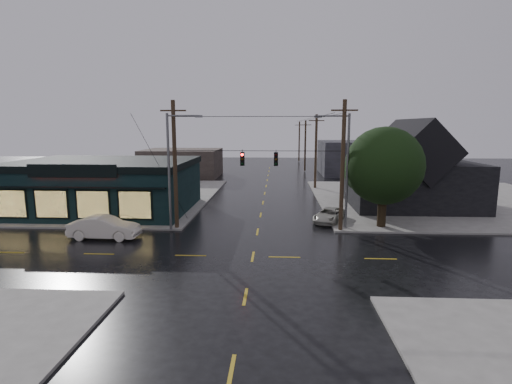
# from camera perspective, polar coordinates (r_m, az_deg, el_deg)

# --- Properties ---
(ground_plane) EXTENTS (160.00, 160.00, 0.00)m
(ground_plane) POSITION_cam_1_polar(r_m,az_deg,el_deg) (25.64, -0.46, -9.22)
(ground_plane) COLOR black
(sidewalk_nw) EXTENTS (28.00, 28.00, 0.15)m
(sidewalk_nw) POSITION_cam_1_polar(r_m,az_deg,el_deg) (49.85, -22.55, -0.67)
(sidewalk_nw) COLOR slate
(sidewalk_nw) RESTS_ON ground
(sidewalk_ne) EXTENTS (28.00, 28.00, 0.15)m
(sidewalk_ne) POSITION_cam_1_polar(r_m,az_deg,el_deg) (48.64, 25.36, -1.09)
(sidewalk_ne) COLOR slate
(sidewalk_ne) RESTS_ON ground
(pizza_shop) EXTENTS (16.30, 12.34, 4.90)m
(pizza_shop) POSITION_cam_1_polar(r_m,az_deg,el_deg) (41.07, -20.67, 0.93)
(pizza_shop) COLOR black
(pizza_shop) RESTS_ON ground
(ne_building) EXTENTS (12.60, 11.60, 8.75)m
(ne_building) POSITION_cam_1_polar(r_m,az_deg,el_deg) (43.56, 21.15, 3.90)
(ne_building) COLOR black
(ne_building) RESTS_ON ground
(corner_tree) EXTENTS (6.18, 6.18, 8.01)m
(corner_tree) POSITION_cam_1_polar(r_m,az_deg,el_deg) (33.25, 17.83, 3.55)
(corner_tree) COLOR black
(corner_tree) RESTS_ON ground
(utility_pole_nw) EXTENTS (2.00, 0.32, 10.15)m
(utility_pole_nw) POSITION_cam_1_polar(r_m,az_deg,el_deg) (32.80, -11.20, -5.22)
(utility_pole_nw) COLOR black
(utility_pole_nw) RESTS_ON ground
(utility_pole_ne) EXTENTS (2.00, 0.32, 10.15)m
(utility_pole_ne) POSITION_cam_1_polar(r_m,az_deg,el_deg) (32.21, 11.94, -5.52)
(utility_pole_ne) COLOR black
(utility_pole_ne) RESTS_ON ground
(utility_pole_far_a) EXTENTS (2.00, 0.32, 9.65)m
(utility_pole_far_a) POSITION_cam_1_polar(r_m,az_deg,el_deg) (53.12, 8.41, 0.46)
(utility_pole_far_a) COLOR black
(utility_pole_far_a) RESTS_ON ground
(utility_pole_far_b) EXTENTS (2.00, 0.32, 9.15)m
(utility_pole_far_b) POSITION_cam_1_polar(r_m,az_deg,el_deg) (72.88, 6.97, 2.92)
(utility_pole_far_b) COLOR black
(utility_pole_far_b) RESTS_ON ground
(utility_pole_far_c) EXTENTS (2.00, 0.32, 9.15)m
(utility_pole_far_c) POSITION_cam_1_polar(r_m,az_deg,el_deg) (92.74, 6.14, 4.32)
(utility_pole_far_c) COLOR black
(utility_pole_far_c) RESTS_ON ground
(span_signal_assembly) EXTENTS (13.00, 0.48, 1.23)m
(span_signal_assembly) POSITION_cam_1_polar(r_m,az_deg,el_deg) (30.87, 0.44, 4.79)
(span_signal_assembly) COLOR black
(span_signal_assembly) RESTS_ON ground
(streetlight_nw) EXTENTS (5.40, 0.30, 9.15)m
(streetlight_nw) POSITION_cam_1_polar(r_m,az_deg,el_deg) (32.23, -12.03, -5.51)
(streetlight_nw) COLOR #5E5F62
(streetlight_nw) RESTS_ON ground
(streetlight_ne) EXTENTS (5.40, 0.30, 9.15)m
(streetlight_ne) POSITION_cam_1_polar(r_m,az_deg,el_deg) (32.96, 12.62, -5.20)
(streetlight_ne) COLOR #5E5F62
(streetlight_ne) RESTS_ON ground
(bg_building_west) EXTENTS (12.00, 10.00, 4.40)m
(bg_building_west) POSITION_cam_1_polar(r_m,az_deg,el_deg) (66.35, -10.50, 4.10)
(bg_building_west) COLOR #312824
(bg_building_west) RESTS_ON ground
(bg_building_east) EXTENTS (14.00, 12.00, 5.60)m
(bg_building_east) POSITION_cam_1_polar(r_m,az_deg,el_deg) (70.95, 14.88, 4.77)
(bg_building_east) COLOR #25252A
(bg_building_east) RESTS_ON ground
(sedan_cream) EXTENTS (5.11, 1.88, 1.67)m
(sedan_cream) POSITION_cam_1_polar(r_m,az_deg,el_deg) (31.38, -20.85, -4.77)
(sedan_cream) COLOR beige
(sedan_cream) RESTS_ON ground
(suv_silver) EXTENTS (3.50, 4.76, 1.20)m
(suv_silver) POSITION_cam_1_polar(r_m,az_deg,el_deg) (34.93, 10.40, -3.28)
(suv_silver) COLOR #ACAC9F
(suv_silver) RESTS_ON ground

